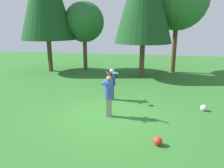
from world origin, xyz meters
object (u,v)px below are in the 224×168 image
Objects in this scene: person_catcher at (112,82)px; tree_left at (84,22)px; ball_red at (158,141)px; person_thrower at (109,93)px; frisbee at (116,73)px; ball_white at (204,108)px.

tree_left reaches higher than person_catcher.
person_thrower is at bearing 136.12° from ball_red.
person_thrower is at bearing -23.39° from person_catcher.
ball_white is (3.93, -0.24, -1.33)m from frisbee.
ball_red is at bearing -61.86° from tree_left.
person_catcher reaches higher than ball_red.
ball_white is at bearing -3.56° from frisbee.
ball_white is at bearing -44.92° from tree_left.
tree_left reaches higher than ball_red.
tree_left is (-3.99, 7.65, 2.40)m from frisbee.
tree_left reaches higher than frisbee.
person_catcher is (-0.30, 2.06, -0.08)m from person_thrower.
person_catcher is 8.63m from tree_left.
person_catcher is 0.29× the size of tree_left.
ball_white is at bearing -71.60° from person_thrower.
person_catcher is 4.33m from ball_white.
frisbee is 4.16m from ball_white.
person_catcher is 4.59m from ball_red.
ball_white is (3.90, 1.38, -0.88)m from person_thrower.
person_thrower is at bearing -88.95° from frisbee.
tree_left is at bearing 22.37° from person_thrower.
ball_red is (-1.96, -3.25, 0.00)m from ball_white.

